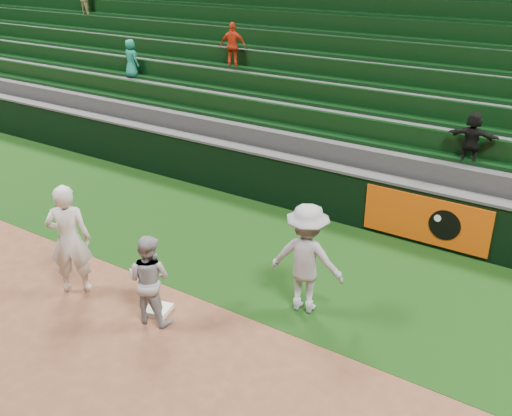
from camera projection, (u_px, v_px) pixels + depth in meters
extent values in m
plane|color=brown|center=(148.00, 317.00, 9.57)|extent=(70.00, 70.00, 0.00)
cube|color=black|center=(248.00, 246.00, 11.84)|extent=(36.00, 4.20, 0.01)
cube|color=white|center=(158.00, 310.00, 9.68)|extent=(0.47, 0.47, 0.09)
imported|color=silver|center=(69.00, 239.00, 9.91)|extent=(0.89, 0.84, 2.04)
imported|color=#9C9EA6|center=(149.00, 279.00, 9.18)|extent=(0.85, 0.72, 1.55)
imported|color=#9598A1|center=(307.00, 259.00, 9.39)|extent=(1.36, 0.94, 1.93)
cube|color=black|center=(302.00, 186.00, 13.26)|extent=(36.00, 0.35, 1.20)
cube|color=#D84C0A|center=(425.00, 220.00, 11.61)|extent=(2.60, 0.05, 1.00)
cylinder|color=black|center=(444.00, 225.00, 11.38)|extent=(0.64, 0.02, 0.64)
cylinder|color=white|center=(438.00, 218.00, 11.39)|extent=(0.14, 0.02, 0.14)
cube|color=#424244|center=(302.00, 161.00, 13.01)|extent=(36.00, 0.40, 0.06)
cube|color=#323234|center=(317.00, 168.00, 13.72)|extent=(36.00, 0.85, 1.65)
cube|color=black|center=(324.00, 122.00, 13.47)|extent=(36.00, 0.14, 0.50)
cube|color=black|center=(320.00, 132.00, 13.43)|extent=(36.00, 0.45, 0.08)
cube|color=#323234|center=(333.00, 150.00, 14.27)|extent=(36.00, 0.85, 2.10)
cube|color=black|center=(341.00, 96.00, 13.93)|extent=(36.00, 0.14, 0.50)
cube|color=black|center=(337.00, 106.00, 13.88)|extent=(36.00, 0.45, 0.08)
cube|color=#323234|center=(348.00, 133.00, 14.82)|extent=(36.00, 0.85, 2.55)
cube|color=black|center=(357.00, 72.00, 14.38)|extent=(36.00, 0.14, 0.50)
cube|color=black|center=(353.00, 82.00, 14.34)|extent=(36.00, 0.45, 0.08)
cube|color=#323234|center=(362.00, 117.00, 15.37)|extent=(36.00, 0.85, 3.00)
cube|color=black|center=(372.00, 49.00, 14.84)|extent=(36.00, 0.14, 0.50)
cube|color=black|center=(368.00, 58.00, 14.80)|extent=(36.00, 0.45, 0.08)
cube|color=#323234|center=(375.00, 102.00, 15.92)|extent=(36.00, 0.85, 3.45)
cube|color=black|center=(386.00, 28.00, 15.30)|extent=(36.00, 0.14, 0.50)
cube|color=black|center=(382.00, 37.00, 15.26)|extent=(36.00, 0.45, 0.08)
cube|color=#323234|center=(388.00, 89.00, 16.48)|extent=(36.00, 0.85, 3.90)
cube|color=black|center=(399.00, 8.00, 15.76)|extent=(36.00, 0.14, 0.50)
cube|color=black|center=(396.00, 16.00, 15.72)|extent=(36.00, 0.45, 0.08)
cube|color=#323234|center=(399.00, 76.00, 17.03)|extent=(36.00, 0.85, 4.35)
imported|color=#167C64|center=(131.00, 59.00, 16.98)|extent=(0.60, 0.45, 1.11)
imported|color=red|center=(233.00, 46.00, 15.83)|extent=(0.80, 0.53, 1.26)
imported|color=black|center=(472.00, 138.00, 11.38)|extent=(1.01, 0.36, 1.07)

